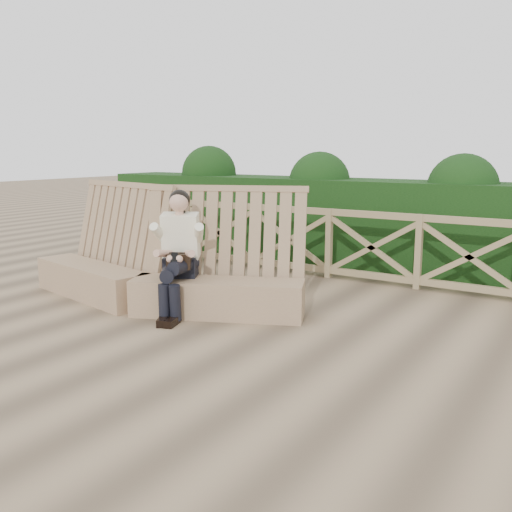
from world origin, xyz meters
The scene contains 5 objects.
ground centered at (0.00, 0.00, 0.00)m, with size 60.00×60.00×0.00m, color brown.
bench centered at (-1.93, 0.80, 0.40)m, with size 4.14×1.55×1.58m.
woman centered at (-1.38, 0.66, 0.80)m, with size 0.71×1.00×1.54m.
guardrail centered at (0.00, 3.50, 0.55)m, with size 10.10×0.09×1.10m.
hedge centered at (0.00, 4.70, 0.75)m, with size 12.00×1.20×1.50m, color black.
Camera 1 is at (3.15, -4.60, 2.02)m, focal length 40.00 mm.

